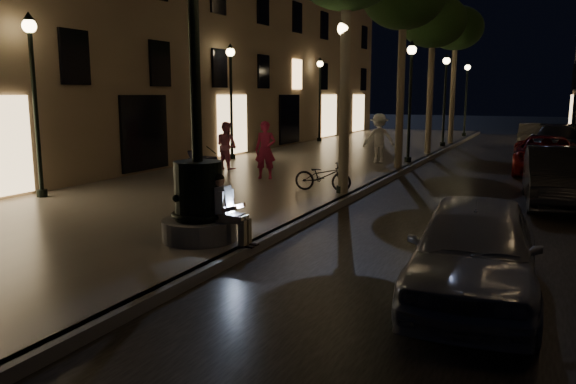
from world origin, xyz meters
The scene contains 26 objects.
ground centered at (0.00, 15.00, 0.00)m, with size 120.00×120.00×0.00m, color black.
cobble_lane centered at (3.00, 15.00, 0.01)m, with size 6.00×45.00×0.02m, color black.
promenade centered at (-4.00, 15.00, 0.10)m, with size 8.00×45.00×0.20m, color slate.
curb_strip centered at (0.00, 15.00, 0.10)m, with size 0.25×45.00×0.20m, color #59595B.
building_left centered at (-12.00, 18.00, 7.50)m, with size 8.00×36.00×15.00m, color brown.
fountain_lamppost centered at (-1.00, 2.00, 1.21)m, with size 1.40×1.40×5.21m.
seated_man_laptop centered at (-0.39, 2.00, 0.89)m, with size 0.93×0.31×1.30m.
tree_third centered at (-0.30, 20.00, 6.14)m, with size 3.00×3.00×7.20m.
tree_far centered at (-0.22, 26.00, 6.43)m, with size 3.00×3.00×7.50m.
lamp_curb_a centered at (-0.30, 8.00, 3.24)m, with size 0.36×0.36×4.81m.
lamp_curb_b centered at (-0.30, 16.00, 3.24)m, with size 0.36×0.36×4.81m.
lamp_curb_c centered at (-0.30, 24.00, 3.24)m, with size 0.36×0.36×4.81m.
lamp_curb_d centered at (-0.30, 32.00, 3.24)m, with size 0.36×0.36×4.81m.
lamp_left_a centered at (-7.40, 4.00, 3.24)m, with size 0.36×0.36×4.81m.
lamp_left_b centered at (-7.40, 14.00, 3.24)m, with size 0.36×0.36×4.81m.
lamp_left_c centered at (-7.40, 24.00, 3.24)m, with size 0.36×0.36×4.81m.
stroller centered at (-4.70, 7.70, 0.78)m, with size 0.56×1.14×1.15m.
car_front centered at (4.03, 1.50, 0.73)m, with size 1.74×4.31×1.47m, color #AFB1B7.
car_second centered at (5.20, 9.60, 0.77)m, with size 1.63×4.69×1.54m, color black.
car_third centered at (4.82, 16.19, 0.70)m, with size 2.32×5.02×1.40m, color maroon.
car_rear centered at (5.16, 22.39, 0.76)m, with size 2.12×5.22×1.51m, color #2B2B30.
car_fifth centered at (4.00, 26.93, 0.67)m, with size 1.42×4.08×1.35m, color gray.
pedestrian_red centered at (-3.47, 9.51, 1.14)m, with size 0.69×0.45×1.88m, color #C42750.
pedestrian_pink centered at (-5.81, 10.94, 1.07)m, with size 0.85×0.66×1.74m, color pink.
pedestrian_white centered at (-1.33, 15.30, 1.18)m, with size 1.27×0.73×1.96m, color white.
bicycle centered at (-0.89, 8.08, 0.63)m, with size 0.57×1.64×0.86m, color black.
Camera 1 is at (4.90, -6.65, 2.93)m, focal length 35.00 mm.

